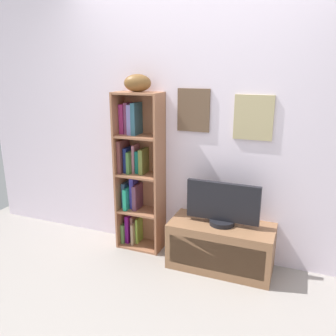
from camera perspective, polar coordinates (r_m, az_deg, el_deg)
The scene contains 6 objects.
ground at distance 2.74m, azimuth -3.19°, elevation -24.13°, with size 5.20×5.20×0.04m, color gray.
back_wall at distance 3.18m, azimuth 5.11°, elevation 7.91°, with size 4.80×0.08×2.59m.
bookshelf at distance 3.39m, azimuth -5.14°, elevation -0.81°, with size 0.44×0.25×1.53m.
football at distance 3.20m, azimuth -5.01°, elevation 13.67°, with size 0.24×0.16×0.16m, color brown.
tv_stand at distance 3.23m, azimuth 8.61°, elevation -12.49°, with size 0.91×0.41×0.42m.
television at distance 3.06m, azimuth 8.93°, elevation -5.96°, with size 0.64×0.22×0.38m.
Camera 1 is at (0.90, -1.88, 1.75)m, focal length 37.27 mm.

